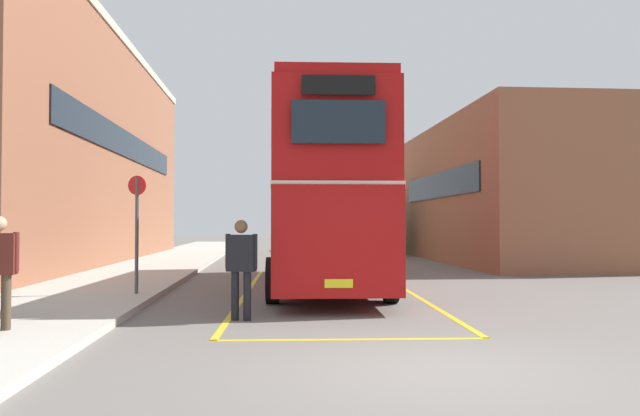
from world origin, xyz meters
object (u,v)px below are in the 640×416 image
(bus_stop_sign, at_px, (137,223))
(double_decker_bus, at_px, (324,195))
(pedestrian_boarding, at_px, (241,261))
(single_deck_bus, at_px, (348,225))

(bus_stop_sign, bearing_deg, double_decker_bus, 28.53)
(double_decker_bus, xyz_separation_m, bus_stop_sign, (-4.47, -2.43, -0.77))
(pedestrian_boarding, height_order, bus_stop_sign, bus_stop_sign)
(pedestrian_boarding, bearing_deg, double_decker_bus, 70.49)
(double_decker_bus, distance_m, pedestrian_boarding, 6.04)
(pedestrian_boarding, bearing_deg, bus_stop_sign, 129.11)
(pedestrian_boarding, xyz_separation_m, bus_stop_sign, (-2.51, 3.09, 0.70))
(double_decker_bus, height_order, bus_stop_sign, double_decker_bus)
(bus_stop_sign, bearing_deg, pedestrian_boarding, -50.89)
(single_deck_bus, xyz_separation_m, bus_stop_sign, (-7.41, -20.95, 0.11))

